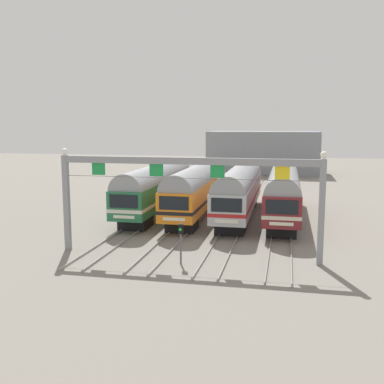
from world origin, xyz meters
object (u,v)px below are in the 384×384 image
at_px(catenary_gantry, 186,179).
at_px(yard_signal_mast, 181,236).
at_px(commuter_train_stainless, 239,188).
at_px(commuter_train_green, 157,186).
at_px(commuter_train_orange, 197,187).
at_px(commuter_train_maroon, 283,190).

height_order(catenary_gantry, yard_signal_mast, catenary_gantry).
bearing_deg(commuter_train_stainless, yard_signal_mast, -97.49).
xyz_separation_m(commuter_train_green, commuter_train_orange, (3.98, -0.00, -0.00)).
distance_m(commuter_train_green, commuter_train_maroon, 11.94).
relative_size(commuter_train_green, commuter_train_orange, 1.00).
relative_size(commuter_train_orange, commuter_train_maroon, 1.00).
height_order(commuter_train_maroon, catenary_gantry, catenary_gantry).
distance_m(catenary_gantry, yard_signal_mast, 3.68).
bearing_deg(commuter_train_orange, yard_signal_mast, -82.51).
bearing_deg(commuter_train_green, commuter_train_maroon, 0.00).
xyz_separation_m(catenary_gantry, yard_signal_mast, (0.00, -1.64, -3.30)).
bearing_deg(catenary_gantry, commuter_train_stainless, 81.61).
bearing_deg(commuter_train_stainless, commuter_train_maroon, 0.06).
height_order(commuter_train_orange, commuter_train_stainless, same).
bearing_deg(yard_signal_mast, catenary_gantry, 90.00).
distance_m(commuter_train_green, commuter_train_stainless, 7.96).
xyz_separation_m(commuter_train_green, yard_signal_mast, (5.97, -15.13, -0.89)).
xyz_separation_m(commuter_train_stainless, commuter_train_maroon, (3.98, 0.00, 0.00)).
relative_size(commuter_train_orange, catenary_gantry, 1.05).
bearing_deg(commuter_train_stainless, catenary_gantry, -98.39).
relative_size(commuter_train_stainless, catenary_gantry, 1.05).
relative_size(commuter_train_green, yard_signal_mast, 7.05).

